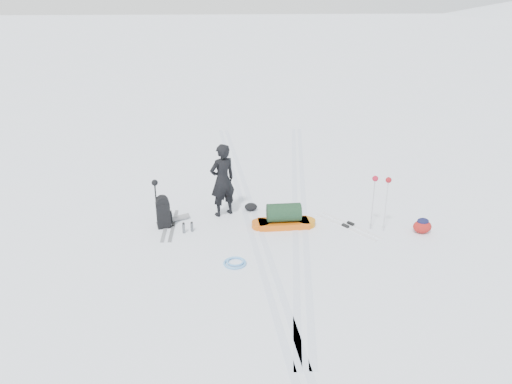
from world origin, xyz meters
TOP-DOWN VIEW (x-y plane):
  - ground at (0.00, 0.00)m, footprint 200.00×200.00m
  - snow_hill_backdrop at (62.69, 84.02)m, footprint 359.50×192.00m
  - ski_tracks at (0.61, 0.88)m, footprint 3.38×17.97m
  - skier at (-0.74, 0.87)m, footprint 0.82×0.73m
  - pulk_sled at (0.72, 0.06)m, footprint 1.58×0.54m
  - expedition_rucksack at (-2.15, 0.28)m, footprint 0.78×0.68m
  - ski_poles_black at (-2.34, 0.27)m, footprint 0.15×0.17m
  - ski_poles_silver at (2.94, -0.30)m, footprint 0.42×0.26m
  - touring_skis_grey at (-2.07, 0.32)m, footprint 0.30×1.76m
  - touring_skis_white at (2.30, -0.05)m, footprint 1.33×1.72m
  - rope_coil at (-0.53, -1.62)m, footprint 0.58×0.58m
  - small_daypack at (3.96, -0.52)m, footprint 0.54×0.48m
  - thermos_pair at (-1.61, -0.08)m, footprint 0.28×0.16m
  - stuff_sack at (-0.02, 1.06)m, footprint 0.36×0.29m

SIDE VIEW (x-z plane):
  - snow_hill_backdrop at x=62.69m, z-range -150.24..12.21m
  - ground at x=0.00m, z-range 0.00..0.00m
  - ski_tracks at x=0.61m, z-range 0.00..0.01m
  - touring_skis_grey at x=-2.07m, z-range -0.02..0.05m
  - touring_skis_white at x=2.30m, z-range -0.02..0.05m
  - rope_coil at x=-0.53m, z-range 0.00..0.06m
  - stuff_sack at x=-0.02m, z-range 0.00..0.21m
  - thermos_pair at x=-1.61m, z-range -0.01..0.26m
  - small_daypack at x=3.96m, z-range -0.01..0.37m
  - pulk_sled at x=0.72m, z-range -0.07..0.53m
  - expedition_rucksack at x=-2.15m, z-range -0.03..0.79m
  - skier at x=-0.74m, z-range 0.00..1.89m
  - ski_poles_black at x=-2.34m, z-range 0.39..1.63m
  - ski_poles_silver at x=2.94m, z-range 0.46..1.84m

